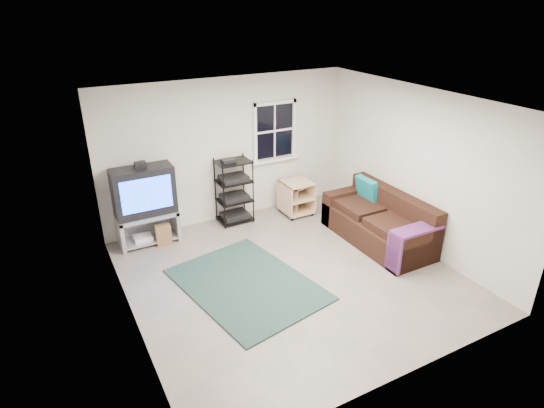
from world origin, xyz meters
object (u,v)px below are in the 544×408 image
side_table_left (295,196)px  side_table_right (295,194)px  tv_unit (145,199)px  sofa (380,223)px  av_rack (234,195)px

side_table_left → side_table_right: side_table_left is taller
tv_unit → side_table_left: size_ratio=2.19×
side_table_right → sofa: (0.60, -1.80, 0.04)m
av_rack → side_table_left: av_rack is taller
tv_unit → sofa: tv_unit is taller
av_rack → side_table_left: (1.18, -0.21, -0.18)m
av_rack → side_table_right: 1.28m
tv_unit → av_rack: size_ratio=1.18×
side_table_right → sofa: size_ratio=0.29×
tv_unit → side_table_right: (2.87, -0.01, -0.50)m
tv_unit → side_table_right: tv_unit is taller
av_rack → side_table_right: av_rack is taller
av_rack → sofa: 2.62m
av_rack → side_table_right: size_ratio=2.10×
side_table_left → side_table_right: size_ratio=1.13×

